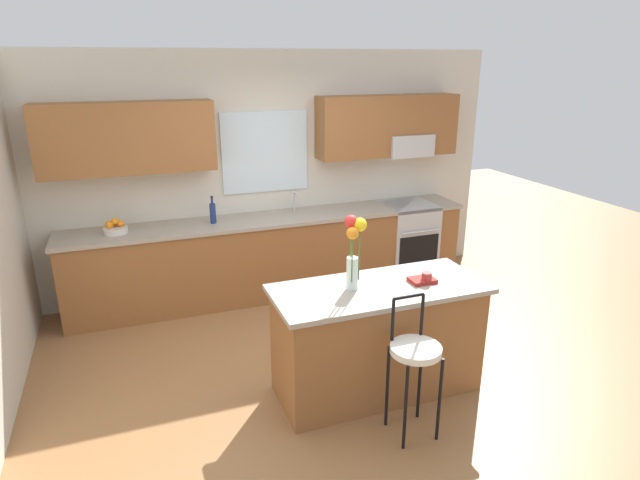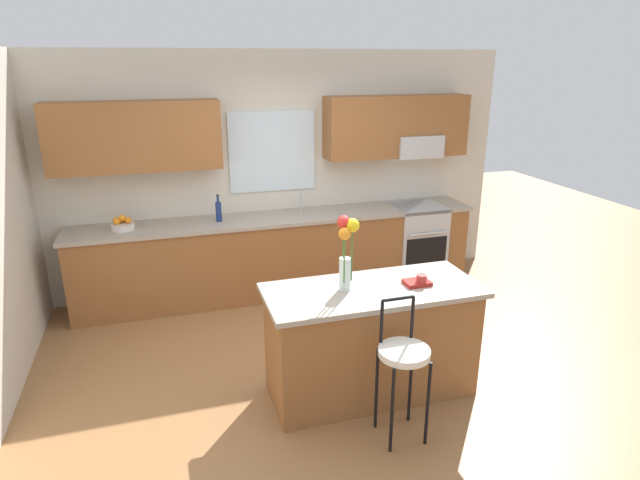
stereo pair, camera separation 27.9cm
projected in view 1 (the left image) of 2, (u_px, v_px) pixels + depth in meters
The scene contains 12 objects.
ground_plane at pixel (328, 366), 4.74m from camera, with size 14.00×14.00×0.00m, color olive.
back_wall_assembly at pixel (268, 160), 6.03m from camera, with size 5.60×0.50×2.70m.
counter_run at pixel (275, 255), 6.10m from camera, with size 4.56×0.64×0.92m.
sink_faucet at pixel (295, 199), 6.13m from camera, with size 0.02×0.13×0.23m.
oven_range at pixel (407, 240), 6.64m from camera, with size 0.60×0.64×0.92m.
kitchen_island at pixel (378, 339), 4.28m from camera, with size 1.69×0.72×0.92m.
bar_stool_near at pixel (415, 355), 3.72m from camera, with size 0.36×0.36×1.04m.
flower_vase at pixel (354, 247), 3.97m from camera, with size 0.17×0.15×0.59m.
mug_ceramic at pixel (427, 278), 4.19m from camera, with size 0.08×0.08×0.09m, color #A52D28.
cookbook at pixel (422, 280), 4.21m from camera, with size 0.20×0.15×0.03m, color maroon.
fruit_bowl_oranges at pixel (115, 228), 5.39m from camera, with size 0.24×0.24×0.16m.
bottle_olive_oil at pixel (213, 213), 5.69m from camera, with size 0.06×0.06×0.30m.
Camera 1 is at (-1.51, -3.84, 2.60)m, focal length 29.93 mm.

